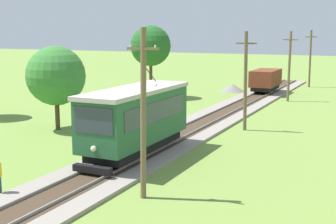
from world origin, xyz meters
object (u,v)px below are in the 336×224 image
at_px(freight_car, 266,80).
at_px(red_tram, 136,118).
at_px(tree_right_near, 151,46).
at_px(gravel_pile, 232,88).
at_px(utility_pole_mid, 245,80).
at_px(utility_pole_distant, 310,58).
at_px(utility_pole_far, 289,66).
at_px(utility_pole_near_tram, 143,112).
at_px(tree_left_far, 56,76).

bearing_deg(freight_car, red_tram, -89.99).
relative_size(freight_car, tree_right_near, 0.71).
relative_size(gravel_pile, tree_right_near, 0.40).
distance_m(utility_pole_mid, utility_pole_distant, 27.86).
xyz_separation_m(red_tram, freight_car, (-0.00, 28.90, -0.64)).
bearing_deg(utility_pole_mid, tree_right_near, 138.71).
bearing_deg(freight_car, utility_pole_far, -52.34).
bearing_deg(utility_pole_far, utility_pole_near_tram, -90.00).
relative_size(utility_pole_far, tree_left_far, 1.16).
distance_m(freight_car, gravel_pile, 4.05).
bearing_deg(utility_pole_near_tram, tree_right_near, 116.67).
xyz_separation_m(utility_pole_far, gravel_pile, (-7.14, 4.73, -3.04)).
bearing_deg(red_tram, freight_car, 90.01).
xyz_separation_m(freight_car, utility_pole_near_tram, (3.28, -34.13, 2.03)).
height_order(freight_car, tree_right_near, tree_right_near).
height_order(utility_pole_near_tram, gravel_pile, utility_pole_near_tram).
xyz_separation_m(utility_pole_far, tree_left_far, (-11.88, -20.40, 0.28)).
relative_size(red_tram, utility_pole_near_tram, 1.22).
distance_m(utility_pole_distant, gravel_pile, 11.16).
relative_size(utility_pole_near_tram, utility_pole_distant, 1.02).
relative_size(red_tram, freight_car, 1.64).
xyz_separation_m(red_tram, utility_pole_distant, (3.27, 37.37, 1.34)).
distance_m(utility_pole_mid, tree_left_far, 13.00).
distance_m(red_tram, tree_left_far, 9.73).
bearing_deg(utility_pole_far, freight_car, 127.66).
height_order(red_tram, tree_left_far, tree_left_far).
bearing_deg(tree_left_far, utility_pole_distant, 70.26).
bearing_deg(utility_pole_mid, tree_left_far, -156.11).
xyz_separation_m(red_tram, utility_pole_near_tram, (3.27, -5.24, 1.40)).
distance_m(freight_car, tree_left_far, 26.20).
xyz_separation_m(utility_pole_far, utility_pole_distant, (-0.00, 12.72, 0.06)).
xyz_separation_m(freight_car, utility_pole_mid, (3.28, -19.38, 1.94)).
bearing_deg(utility_pole_distant, utility_pole_mid, -90.00).
height_order(freight_car, utility_pole_mid, utility_pole_mid).
xyz_separation_m(utility_pole_near_tram, tree_left_far, (-11.88, 9.49, 0.18)).
distance_m(red_tram, utility_pole_near_tram, 6.33).
bearing_deg(tree_left_far, tree_right_near, 94.65).
xyz_separation_m(utility_pole_near_tram, utility_pole_far, (0.00, 29.89, -0.11)).
relative_size(utility_pole_near_tram, tree_right_near, 0.95).
distance_m(red_tram, tree_right_near, 23.60).
distance_m(freight_car, utility_pole_near_tram, 34.35).
xyz_separation_m(utility_pole_near_tram, utility_pole_mid, (-0.00, 14.75, -0.09)).
bearing_deg(tree_left_far, gravel_pile, 79.32).
bearing_deg(freight_car, gravel_pile, 172.85).
bearing_deg(utility_pole_near_tram, utility_pole_mid, 90.00).
height_order(utility_pole_far, gravel_pile, utility_pole_far).
bearing_deg(utility_pole_mid, utility_pole_near_tram, -90.00).
bearing_deg(tree_right_near, red_tram, -64.74).
relative_size(red_tram, tree_right_near, 1.16).
bearing_deg(tree_right_near, utility_pole_mid, -41.29).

